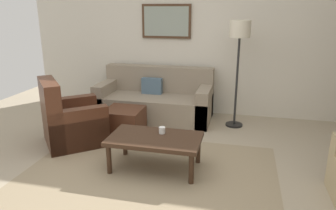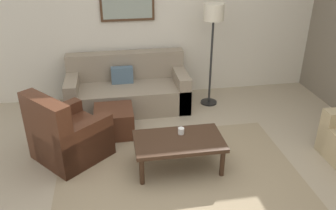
% 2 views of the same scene
% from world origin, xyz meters
% --- Properties ---
extents(ground_plane, '(8.00, 8.00, 0.00)m').
position_xyz_m(ground_plane, '(0.00, 0.00, 0.00)').
color(ground_plane, tan).
extents(rear_partition, '(6.00, 0.12, 2.80)m').
position_xyz_m(rear_partition, '(0.00, 2.60, 1.40)').
color(rear_partition, silver).
rests_on(rear_partition, ground_plane).
extents(area_rug, '(2.97, 2.27, 0.01)m').
position_xyz_m(area_rug, '(0.00, 0.00, 0.00)').
color(area_rug, gray).
rests_on(area_rug, ground_plane).
extents(couch_main, '(1.97, 0.90, 0.88)m').
position_xyz_m(couch_main, '(-0.48, 2.10, 0.30)').
color(couch_main, gray).
rests_on(couch_main, ground_plane).
extents(armchair_leather, '(1.13, 1.13, 0.95)m').
position_xyz_m(armchair_leather, '(-1.37, 0.66, 0.31)').
color(armchair_leather, '#4C2819').
rests_on(armchair_leather, ground_plane).
extents(ottoman, '(0.56, 0.56, 0.40)m').
position_xyz_m(ottoman, '(-0.74, 1.19, 0.20)').
color(ottoman, '#4C2819').
rests_on(ottoman, ground_plane).
extents(coffee_table, '(1.10, 0.64, 0.41)m').
position_xyz_m(coffee_table, '(0.03, 0.22, 0.36)').
color(coffee_table, '#382316').
rests_on(coffee_table, ground_plane).
extents(cup, '(0.08, 0.08, 0.08)m').
position_xyz_m(cup, '(0.08, 0.35, 0.45)').
color(cup, white).
rests_on(cup, coffee_table).
extents(lamp_standing, '(0.32, 0.32, 1.71)m').
position_xyz_m(lamp_standing, '(0.91, 1.95, 1.41)').
color(lamp_standing, black).
rests_on(lamp_standing, ground_plane).
extents(framed_artwork, '(0.89, 0.04, 0.59)m').
position_xyz_m(framed_artwork, '(-0.40, 2.51, 1.66)').
color(framed_artwork, '#472D1C').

